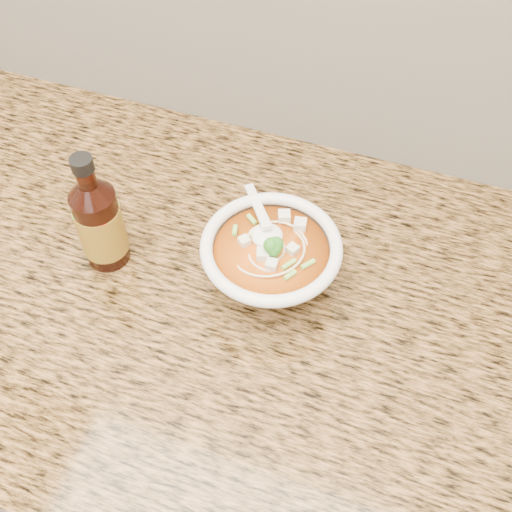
% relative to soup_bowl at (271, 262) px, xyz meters
% --- Properties ---
extents(cabinet, '(4.00, 0.65, 0.86)m').
position_rel_soup_bowl_xyz_m(cabinet, '(-0.17, -0.03, -0.51)').
color(cabinet, '#321C0F').
rests_on(cabinet, ground).
extents(counter_slab, '(4.00, 0.68, 0.04)m').
position_rel_soup_bowl_xyz_m(counter_slab, '(-0.17, -0.03, -0.06)').
color(counter_slab, brown).
rests_on(counter_slab, cabinet).
extents(soup_bowl, '(0.18, 0.19, 0.10)m').
position_rel_soup_bowl_xyz_m(soup_bowl, '(0.00, 0.00, 0.00)').
color(soup_bowl, white).
rests_on(soup_bowl, counter_slab).
extents(hot_sauce_bottle, '(0.06, 0.06, 0.18)m').
position_rel_soup_bowl_xyz_m(hot_sauce_bottle, '(-0.22, -0.03, 0.03)').
color(hot_sauce_bottle, '#330E07').
rests_on(hot_sauce_bottle, counter_slab).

